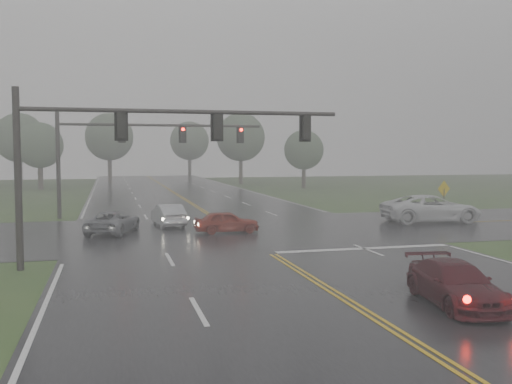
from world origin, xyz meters
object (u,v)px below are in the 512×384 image
object	(u,v)px
sedan_silver	(168,226)
signal_gantry_near	(126,142)
signal_gantry_far	(126,143)
pickup_white	(431,222)
sedan_red	(227,233)
sedan_maroon	(455,305)
car_grey	(113,233)

from	to	relation	value
sedan_silver	signal_gantry_near	world-z (taller)	signal_gantry_near
sedan_silver	signal_gantry_far	size ratio (longest dim) A/B	0.29
sedan_silver	signal_gantry_near	bearing A→B (deg)	69.86
sedan_silver	signal_gantry_near	size ratio (longest dim) A/B	0.31
signal_gantry_far	signal_gantry_near	bearing A→B (deg)	-91.53
pickup_white	sedan_red	bearing A→B (deg)	101.23
sedan_red	sedan_silver	size ratio (longest dim) A/B	0.88
sedan_maroon	sedan_silver	world-z (taller)	sedan_silver
sedan_red	car_grey	xyz separation A→B (m)	(-6.10, 1.43, 0.00)
sedan_red	pickup_white	xyz separation A→B (m)	(13.61, 1.44, 0.00)
sedan_maroon	pickup_white	size ratio (longest dim) A/B	0.68
signal_gantry_near	signal_gantry_far	distance (m)	17.49
pickup_white	signal_gantry_far	size ratio (longest dim) A/B	0.44
signal_gantry_far	sedan_red	bearing A→B (deg)	-61.83
sedan_maroon	sedan_red	size ratio (longest dim) A/B	1.20
pickup_white	signal_gantry_near	size ratio (longest dim) A/B	0.49
pickup_white	signal_gantry_near	distance (m)	21.91
sedan_red	car_grey	world-z (taller)	car_grey
sedan_red	signal_gantry_far	distance (m)	12.04
sedan_silver	pickup_white	xyz separation A→B (m)	(16.47, -2.29, 0.00)
car_grey	signal_gantry_far	distance (m)	9.69
signal_gantry_near	signal_gantry_far	size ratio (longest dim) A/B	0.91
sedan_red	signal_gantry_near	bearing A→B (deg)	143.97
car_grey	sedan_maroon	bearing A→B (deg)	137.95
sedan_maroon	car_grey	size ratio (longest dim) A/B	0.97
sedan_red	signal_gantry_near	xyz separation A→B (m)	(-5.61, -7.87, 4.87)
pickup_white	signal_gantry_far	xyz separation A→B (m)	(-18.76, 8.17, 5.11)
sedan_maroon	signal_gantry_far	world-z (taller)	signal_gantry_far
sedan_maroon	signal_gantry_far	distance (m)	27.86
sedan_maroon	sedan_red	xyz separation A→B (m)	(-3.49, 16.37, 0.00)
car_grey	pickup_white	size ratio (longest dim) A/B	0.70
signal_gantry_near	sedan_maroon	bearing A→B (deg)	-43.04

